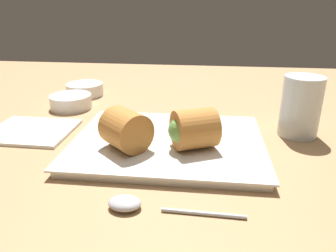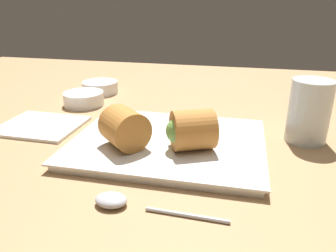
% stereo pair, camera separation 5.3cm
% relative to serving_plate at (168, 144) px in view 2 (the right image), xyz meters
% --- Properties ---
extents(table_surface, '(1.80, 1.40, 0.02)m').
position_rel_serving_plate_xyz_m(table_surface, '(0.03, 0.00, -0.02)').
color(table_surface, '#A87F54').
rests_on(table_surface, ground).
extents(serving_plate, '(0.31, 0.25, 0.01)m').
position_rel_serving_plate_xyz_m(serving_plate, '(0.00, 0.00, 0.00)').
color(serving_plate, silver).
rests_on(serving_plate, table_surface).
extents(roll_front_left, '(0.08, 0.08, 0.06)m').
position_rel_serving_plate_xyz_m(roll_front_left, '(0.04, -0.02, 0.04)').
color(roll_front_left, '#B77533').
rests_on(roll_front_left, serving_plate).
extents(roll_front_right, '(0.09, 0.09, 0.06)m').
position_rel_serving_plate_xyz_m(roll_front_right, '(-0.06, -0.04, 0.04)').
color(roll_front_right, '#B77533').
rests_on(roll_front_right, serving_plate).
extents(dipping_bowl_near, '(0.09, 0.09, 0.03)m').
position_rel_serving_plate_xyz_m(dipping_bowl_near, '(-0.24, 0.18, 0.01)').
color(dipping_bowl_near, white).
rests_on(dipping_bowl_near, table_surface).
extents(dipping_bowl_far, '(0.09, 0.09, 0.03)m').
position_rel_serving_plate_xyz_m(dipping_bowl_far, '(-0.25, 0.29, 0.01)').
color(dipping_bowl_far, white).
rests_on(dipping_bowl_far, table_surface).
extents(spoon, '(0.16, 0.03, 0.01)m').
position_rel_serving_plate_xyz_m(spoon, '(-0.02, -0.17, -0.00)').
color(spoon, '#B2B2B7').
rests_on(spoon, table_surface).
extents(napkin, '(0.15, 0.13, 0.01)m').
position_rel_serving_plate_xyz_m(napkin, '(-0.26, 0.04, -0.00)').
color(napkin, white).
rests_on(napkin, table_surface).
extents(drinking_glass, '(0.07, 0.07, 0.11)m').
position_rel_serving_plate_xyz_m(drinking_glass, '(0.23, 0.08, 0.05)').
color(drinking_glass, silver).
rests_on(drinking_glass, table_surface).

